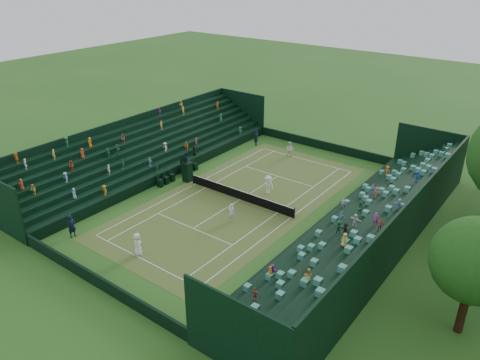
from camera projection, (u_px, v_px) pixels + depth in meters
The scene contains 17 objects.
ground at pixel (240, 200), 42.98m from camera, with size 160.00×160.00×0.00m, color #275A1C.
court_surface at pixel (240, 200), 42.98m from camera, with size 12.97×26.77×0.01m, color #336A23.
perimeter_wall_north at pixel (322, 145), 54.23m from camera, with size 17.17×0.20×1.00m, color black.
perimeter_wall_south at pixel (97, 281), 31.31m from camera, with size 17.17×0.20×1.00m, color black.
perimeter_wall_east at pixel (323, 223), 38.15m from camera, with size 0.20×31.77×1.00m, color black.
perimeter_wall_west at pixel (173, 172), 47.39m from camera, with size 0.20×31.77×1.00m, color black.
north_grandstand at pixel (373, 228), 35.42m from camera, with size 6.60×32.00×4.90m.
south_grandstand at pixel (144, 153), 49.22m from camera, with size 6.60×32.00×4.90m.
tennis_net at pixel (240, 195), 42.76m from camera, with size 11.67×0.10×1.06m.
umpire_chair at pixel (187, 169), 46.04m from camera, with size 0.96×0.96×3.03m.
courtside_chairs at pixel (178, 174), 47.10m from camera, with size 0.50×5.47×1.09m.
player_near_west at pixel (138, 244), 34.60m from camera, with size 0.89×0.58×1.82m, color white.
player_near_east at pixel (232, 212), 39.15m from camera, with size 0.60×0.39×1.64m, color silver.
player_far_west at pixel (290, 149), 52.05m from camera, with size 0.84×0.66×1.73m, color white.
player_far_east at pixel (268, 184), 43.82m from camera, with size 1.16×0.67×1.80m, color white.
line_judge_north at pixel (256, 137), 55.24m from camera, with size 0.71×0.46×1.94m, color black.
line_judge_south at pixel (72, 226), 36.89m from camera, with size 0.69×0.45×1.90m, color black.
Camera 1 is at (22.96, -30.39, 20.00)m, focal length 35.00 mm.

